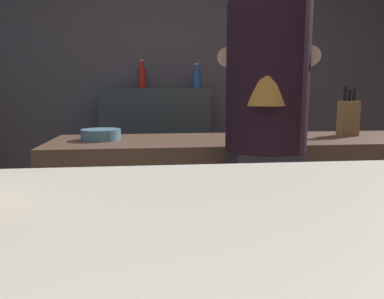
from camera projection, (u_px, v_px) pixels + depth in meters
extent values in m
cube|color=#514D55|center=(167.00, 75.00, 3.50)|extent=(5.20, 0.10, 2.70)
cube|color=#50372A|center=(245.00, 220.00, 2.11)|extent=(2.10, 0.60, 0.94)
cube|color=#343D41|center=(156.00, 158.00, 3.32)|extent=(0.93, 0.36, 1.22)
cube|color=#302C36|center=(262.00, 254.00, 1.66)|extent=(0.28, 0.20, 0.94)
cylinder|color=black|center=(267.00, 79.00, 1.55)|extent=(0.34, 0.34, 0.60)
cone|color=#B27A33|center=(268.00, 38.00, 1.43)|extent=(0.18, 0.18, 0.52)
cylinder|color=#DCA98B|center=(231.00, 60.00, 1.72)|extent=(0.18, 0.33, 0.08)
cylinder|color=#DCA98B|center=(307.00, 59.00, 1.65)|extent=(0.18, 0.33, 0.08)
cube|color=olive|center=(348.00, 118.00, 2.16)|extent=(0.10, 0.08, 0.20)
cylinder|color=black|center=(345.00, 93.00, 2.14)|extent=(0.02, 0.02, 0.09)
cylinder|color=black|center=(350.00, 95.00, 2.14)|extent=(0.02, 0.02, 0.07)
cylinder|color=black|center=(354.00, 95.00, 2.14)|extent=(0.02, 0.02, 0.07)
cylinder|color=slate|center=(101.00, 135.00, 1.97)|extent=(0.21, 0.21, 0.06)
cube|color=silver|center=(292.00, 138.00, 2.02)|extent=(0.24, 0.09, 0.01)
cylinder|color=red|center=(142.00, 79.00, 3.28)|extent=(0.07, 0.07, 0.17)
cylinder|color=red|center=(142.00, 65.00, 3.26)|extent=(0.03, 0.03, 0.07)
cylinder|color=white|center=(142.00, 60.00, 3.25)|extent=(0.04, 0.04, 0.01)
cylinder|color=#2C599D|center=(197.00, 80.00, 3.31)|extent=(0.07, 0.07, 0.15)
cylinder|color=#2C599D|center=(197.00, 68.00, 3.29)|extent=(0.03, 0.03, 0.06)
cylinder|color=silver|center=(197.00, 64.00, 3.29)|extent=(0.04, 0.04, 0.01)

